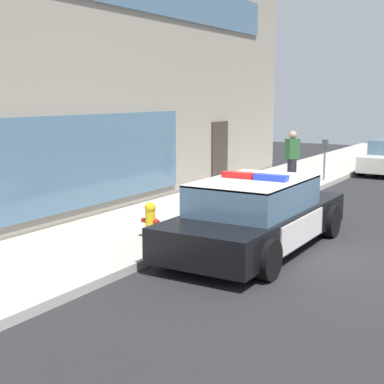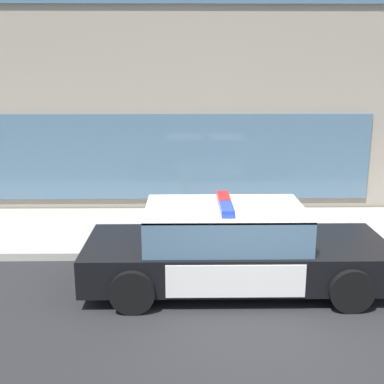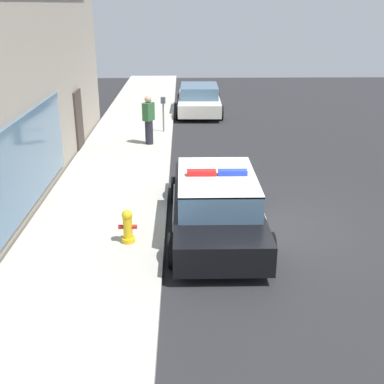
# 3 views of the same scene
# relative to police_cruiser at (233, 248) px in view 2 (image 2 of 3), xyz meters

# --- Properties ---
(ground) EXTENTS (48.00, 48.00, 0.00)m
(ground) POSITION_rel_police_cruiser_xyz_m (0.24, -1.32, -0.68)
(ground) COLOR #262628
(sidewalk) EXTENTS (48.00, 3.14, 0.15)m
(sidewalk) POSITION_rel_police_cruiser_xyz_m (0.24, 2.70, -0.60)
(sidewalk) COLOR #B2ADA3
(sidewalk) RESTS_ON ground
(storefront_building) EXTENTS (22.32, 11.54, 7.71)m
(storefront_building) POSITION_rel_police_cruiser_xyz_m (-0.26, 10.04, 3.17)
(storefront_building) COLOR gray
(storefront_building) RESTS_ON ground
(police_cruiser) EXTENTS (4.96, 2.08, 1.49)m
(police_cruiser) POSITION_rel_police_cruiser_xyz_m (0.00, 0.00, 0.00)
(police_cruiser) COLOR black
(police_cruiser) RESTS_ON ground
(fire_hydrant) EXTENTS (0.34, 0.39, 0.73)m
(fire_hydrant) POSITION_rel_police_cruiser_xyz_m (-0.83, 1.89, -0.18)
(fire_hydrant) COLOR gold
(fire_hydrant) RESTS_ON sidewalk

